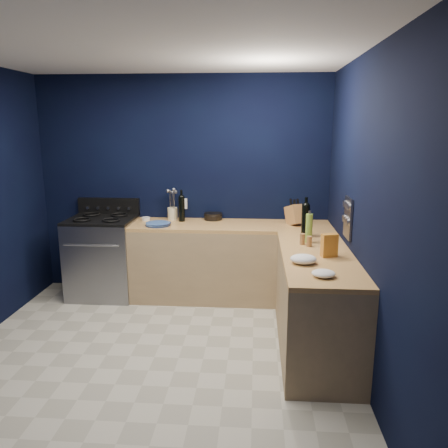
# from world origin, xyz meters

# --- Properties ---
(floor) EXTENTS (3.50, 3.50, 0.02)m
(floor) POSITION_xyz_m (0.00, 0.00, -0.01)
(floor) COLOR #B4AF9E
(floor) RESTS_ON ground
(ceiling) EXTENTS (3.50, 3.50, 0.02)m
(ceiling) POSITION_xyz_m (0.00, 0.00, 2.61)
(ceiling) COLOR silver
(ceiling) RESTS_ON ground
(wall_back) EXTENTS (3.50, 0.02, 2.60)m
(wall_back) POSITION_xyz_m (0.00, 1.76, 1.30)
(wall_back) COLOR black
(wall_back) RESTS_ON ground
(wall_right) EXTENTS (0.02, 3.50, 2.60)m
(wall_right) POSITION_xyz_m (1.76, 0.00, 1.30)
(wall_right) COLOR black
(wall_right) RESTS_ON ground
(wall_front) EXTENTS (3.50, 0.02, 2.60)m
(wall_front) POSITION_xyz_m (0.00, -1.76, 1.30)
(wall_front) COLOR black
(wall_front) RESTS_ON ground
(cab_back) EXTENTS (2.30, 0.63, 0.86)m
(cab_back) POSITION_xyz_m (0.60, 1.44, 0.43)
(cab_back) COLOR #A3855C
(cab_back) RESTS_ON floor
(top_back) EXTENTS (2.30, 0.63, 0.04)m
(top_back) POSITION_xyz_m (0.60, 1.44, 0.88)
(top_back) COLOR #9B6731
(top_back) RESTS_ON cab_back
(cab_right) EXTENTS (0.63, 1.67, 0.86)m
(cab_right) POSITION_xyz_m (1.44, 0.29, 0.43)
(cab_right) COLOR #A3855C
(cab_right) RESTS_ON floor
(top_right) EXTENTS (0.63, 1.67, 0.04)m
(top_right) POSITION_xyz_m (1.44, 0.29, 0.88)
(top_right) COLOR #9B6731
(top_right) RESTS_ON cab_right
(gas_range) EXTENTS (0.76, 0.66, 0.92)m
(gas_range) POSITION_xyz_m (-0.93, 1.42, 0.46)
(gas_range) COLOR gray
(gas_range) RESTS_ON floor
(oven_door) EXTENTS (0.59, 0.02, 0.42)m
(oven_door) POSITION_xyz_m (-0.93, 1.10, 0.45)
(oven_door) COLOR black
(oven_door) RESTS_ON gas_range
(cooktop) EXTENTS (0.76, 0.66, 0.03)m
(cooktop) POSITION_xyz_m (-0.93, 1.42, 0.94)
(cooktop) COLOR black
(cooktop) RESTS_ON gas_range
(backguard) EXTENTS (0.76, 0.06, 0.20)m
(backguard) POSITION_xyz_m (-0.93, 1.72, 1.04)
(backguard) COLOR black
(backguard) RESTS_ON gas_range
(spice_panel) EXTENTS (0.02, 0.28, 0.38)m
(spice_panel) POSITION_xyz_m (1.74, 0.55, 1.18)
(spice_panel) COLOR gray
(spice_panel) RESTS_ON wall_right
(wall_outlet) EXTENTS (0.09, 0.02, 0.13)m
(wall_outlet) POSITION_xyz_m (0.00, 1.74, 1.08)
(wall_outlet) COLOR white
(wall_outlet) RESTS_ON wall_back
(plate_stack) EXTENTS (0.34, 0.34, 0.03)m
(plate_stack) POSITION_xyz_m (-0.23, 1.30, 0.92)
(plate_stack) COLOR #344DAC
(plate_stack) RESTS_ON top_back
(ramekin) EXTENTS (0.13, 0.13, 0.04)m
(ramekin) POSITION_xyz_m (-0.43, 1.57, 0.92)
(ramekin) COLOR white
(ramekin) RESTS_ON top_back
(utensil_crock) EXTENTS (0.13, 0.13, 0.15)m
(utensil_crock) POSITION_xyz_m (-0.12, 1.63, 0.97)
(utensil_crock) COLOR beige
(utensil_crock) RESTS_ON top_back
(wine_bottle_back) EXTENTS (0.07, 0.07, 0.30)m
(wine_bottle_back) POSITION_xyz_m (0.01, 1.55, 1.05)
(wine_bottle_back) COLOR black
(wine_bottle_back) RESTS_ON top_back
(lemon_basket) EXTENTS (0.22, 0.22, 0.08)m
(lemon_basket) POSITION_xyz_m (0.37, 1.67, 0.94)
(lemon_basket) COLOR black
(lemon_basket) RESTS_ON top_back
(knife_block) EXTENTS (0.23, 0.29, 0.27)m
(knife_block) POSITION_xyz_m (1.32, 1.48, 1.01)
(knife_block) COLOR #9B6C3C
(knife_block) RESTS_ON top_back
(wine_bottle_right) EXTENTS (0.10, 0.10, 0.33)m
(wine_bottle_right) POSITION_xyz_m (1.39, 0.91, 1.07)
(wine_bottle_right) COLOR black
(wine_bottle_right) RESTS_ON top_right
(oil_bottle) EXTENTS (0.08, 0.08, 0.28)m
(oil_bottle) POSITION_xyz_m (1.40, 0.69, 1.04)
(oil_bottle) COLOR #80AB3B
(oil_bottle) RESTS_ON top_right
(spice_jar_near) EXTENTS (0.06, 0.06, 0.11)m
(spice_jar_near) POSITION_xyz_m (1.33, 0.61, 0.95)
(spice_jar_near) COLOR olive
(spice_jar_near) RESTS_ON top_right
(spice_jar_far) EXTENTS (0.06, 0.06, 0.10)m
(spice_jar_far) POSITION_xyz_m (1.39, 0.54, 0.95)
(spice_jar_far) COLOR olive
(spice_jar_far) RESTS_ON top_right
(crouton_bag) EXTENTS (0.15, 0.10, 0.20)m
(crouton_bag) POSITION_xyz_m (1.52, 0.22, 1.00)
(crouton_bag) COLOR #B62214
(crouton_bag) RESTS_ON top_right
(towel_front) EXTENTS (0.23, 0.20, 0.08)m
(towel_front) POSITION_xyz_m (1.28, 0.01, 0.94)
(towel_front) COLOR white
(towel_front) RESTS_ON top_right
(towel_end) EXTENTS (0.18, 0.16, 0.05)m
(towel_end) POSITION_xyz_m (1.40, -0.30, 0.93)
(towel_end) COLOR white
(towel_end) RESTS_ON top_right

